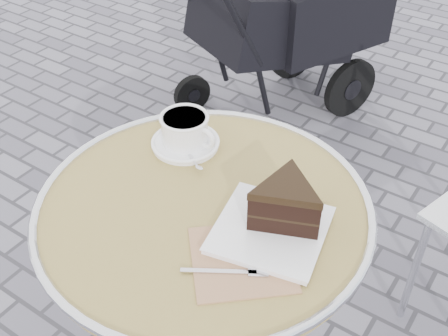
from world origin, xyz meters
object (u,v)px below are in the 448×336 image
Objects in this scene: cafe_table at (205,258)px; baby_stroller at (286,17)px; cake_plate_set at (281,210)px; cappuccino_set at (186,133)px.

baby_stroller reaches higher than cafe_table.
cake_plate_set is at bearing 9.70° from cafe_table.
cake_plate_set reaches higher than cappuccino_set.
cappuccino_set is 0.35m from cake_plate_set.
cafe_table is at bearing 177.68° from cake_plate_set.
cappuccino_set is 0.15× the size of baby_stroller.
baby_stroller is at bearing 106.19° from cake_plate_set.
cake_plate_set is 0.31× the size of baby_stroller.
baby_stroller is (-0.58, 1.42, -0.09)m from cafe_table.
baby_stroller is at bearing 112.15° from cafe_table.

